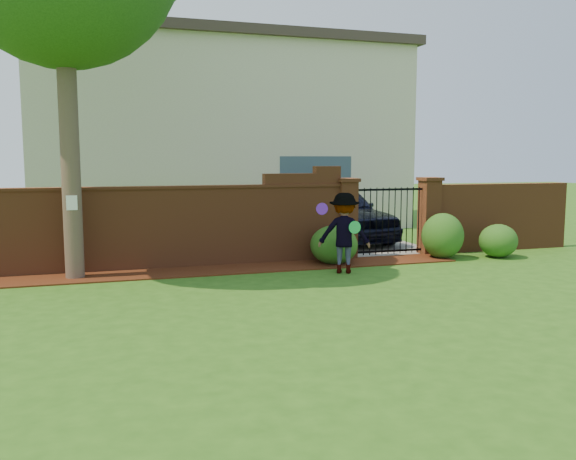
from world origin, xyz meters
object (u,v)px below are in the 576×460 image
object	(u,v)px
man	(344,233)
car	(341,214)
frisbee_purple	(322,209)
frisbee_green	(355,227)

from	to	relation	value
man	car	bearing A→B (deg)	-86.98
man	frisbee_purple	xyz separation A→B (m)	(-0.43, 0.14, 0.50)
man	frisbee_green	world-z (taller)	man
car	frisbee_purple	distance (m)	4.76
frisbee_purple	frisbee_green	xyz separation A→B (m)	(0.50, -0.51, -0.34)
frisbee_purple	frisbee_green	size ratio (longest dim) A/B	0.97
man	frisbee_purple	size ratio (longest dim) A/B	6.74
frisbee_purple	frisbee_green	distance (m)	0.79
man	frisbee_green	bearing A→B (deg)	126.19
frisbee_green	frisbee_purple	bearing A→B (deg)	134.16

